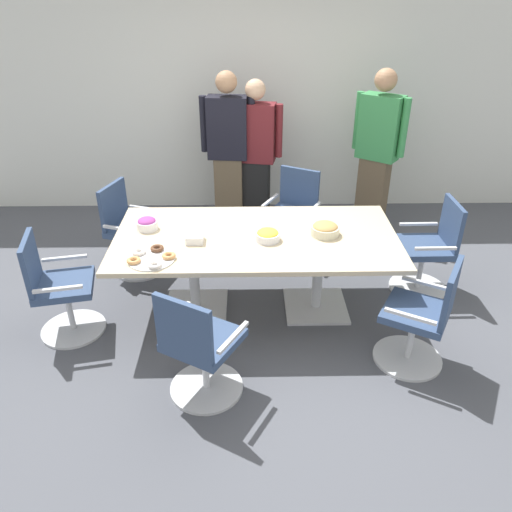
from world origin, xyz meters
The scene contains 17 objects.
ground_plane centered at (0.00, 0.00, -0.01)m, with size 10.00×10.00×0.01m, color #4C4F56.
back_wall centered at (0.00, 2.40, 1.40)m, with size 8.00×0.10×2.80m, color silver.
conference_table centered at (0.00, 0.00, 0.63)m, with size 2.40×1.20×0.75m.
office_chair_0 centered at (-1.64, -0.31, 0.41)m, with size 0.64×0.64×0.91m.
office_chair_1 centered at (-0.41, -1.07, 0.41)m, with size 0.74×0.74×0.91m.
office_chair_2 centered at (1.24, -0.75, 0.41)m, with size 0.74×0.74×0.91m.
office_chair_3 centered at (1.64, 0.30, 0.41)m, with size 0.55×0.55×0.91m.
office_chair_4 centered at (0.41, 1.07, 0.41)m, with size 0.73×0.73×0.91m.
office_chair_5 centered at (-1.25, 0.74, 0.41)m, with size 0.69×0.69×0.91m.
person_standing_0 centered at (-0.28, 1.72, 0.95)m, with size 0.62×0.26×1.80m.
person_standing_1 centered at (0.02, 1.73, 0.89)m, with size 0.61×0.30×1.72m.
person_standing_2 centered at (1.38, 1.61, 0.97)m, with size 0.54×0.44×1.84m.
snack_bowl_cookies centered at (0.59, 0.01, 0.80)m, with size 0.24×0.24×0.11m.
snack_bowl_chips_yellow centered at (0.10, -0.08, 0.80)m, with size 0.21×0.21×0.10m.
snack_bowl_candy_mix centered at (-0.94, 0.14, 0.80)m, with size 0.18×0.18×0.11m.
donut_platter centered at (-0.82, -0.39, 0.77)m, with size 0.37×0.37×0.04m.
napkin_pile centered at (-0.51, -0.10, 0.78)m, with size 0.14×0.14×0.07m, color white.
Camera 1 is at (-0.07, -3.78, 2.70)m, focal length 35.18 mm.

